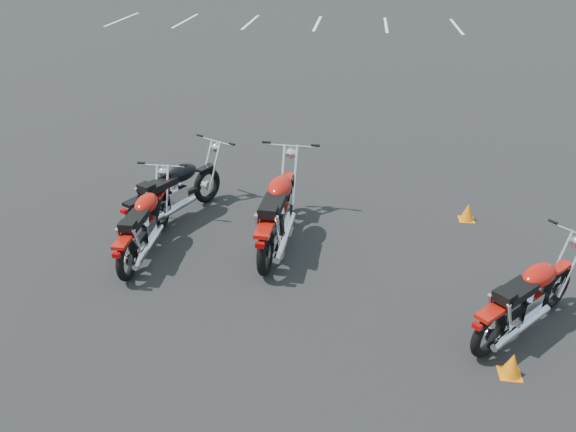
# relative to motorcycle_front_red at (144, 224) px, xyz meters

# --- Properties ---
(ground) EXTENTS (120.00, 120.00, 0.00)m
(ground) POSITION_rel_motorcycle_front_red_xyz_m (1.75, -0.52, -0.43)
(ground) COLOR black
(ground) RESTS_ON ground
(motorcycle_front_red) EXTENTS (0.75, 1.94, 0.95)m
(motorcycle_front_red) POSITION_rel_motorcycle_front_red_xyz_m (0.00, 0.00, 0.00)
(motorcycle_front_red) COLOR black
(motorcycle_front_red) RESTS_ON ground
(motorcycle_second_black) EXTENTS (1.31, 1.97, 1.00)m
(motorcycle_second_black) POSITION_rel_motorcycle_front_red_xyz_m (0.12, 1.00, 0.02)
(motorcycle_second_black) COLOR black
(motorcycle_second_black) RESTS_ON ground
(motorcycle_third_red) EXTENTS (0.88, 2.28, 1.11)m
(motorcycle_third_red) POSITION_rel_motorcycle_front_red_xyz_m (1.76, 0.47, 0.08)
(motorcycle_third_red) COLOR black
(motorcycle_third_red) RESTS_ON ground
(motorcycle_rear_red) EXTENTS (1.62, 1.64, 0.95)m
(motorcycle_rear_red) POSITION_rel_motorcycle_front_red_xyz_m (4.73, -1.08, 0.00)
(motorcycle_rear_red) COLOR black
(motorcycle_rear_red) RESTS_ON ground
(training_cone_near) EXTENTS (0.23, 0.23, 0.28)m
(training_cone_near) POSITION_rel_motorcycle_front_red_xyz_m (4.53, 1.52, -0.29)
(training_cone_near) COLOR orange
(training_cone_near) RESTS_ON ground
(training_cone_far) EXTENTS (0.22, 0.22, 0.27)m
(training_cone_far) POSITION_rel_motorcycle_front_red_xyz_m (4.47, -1.82, -0.30)
(training_cone_far) COLOR orange
(training_cone_far) RESTS_ON ground
(parking_line_stripes) EXTENTS (15.12, 4.00, 0.01)m
(parking_line_stripes) POSITION_rel_motorcycle_front_red_xyz_m (-0.75, 19.48, -0.43)
(parking_line_stripes) COLOR silver
(parking_line_stripes) RESTS_ON ground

